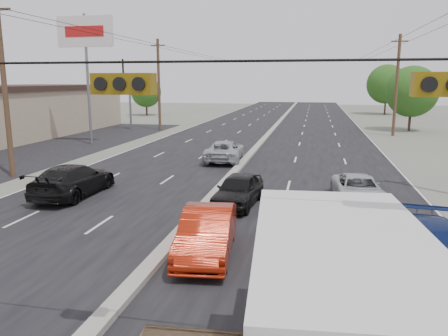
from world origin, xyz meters
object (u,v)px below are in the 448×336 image
at_px(box_truck, 333,321).
at_px(oncoming_near, 73,180).
at_px(utility_pole_right_c, 397,85).
at_px(red_sedan, 207,233).
at_px(queue_car_a, 238,190).
at_px(pole_sign_far, 130,91).
at_px(pole_sign_billboard, 85,40).
at_px(queue_car_b, 328,230).
at_px(utility_pole_left_c, 159,84).
at_px(utility_pole_left_b, 5,88).
at_px(tree_left_far, 146,92).
at_px(tree_right_mid, 412,92).
at_px(queue_car_c, 358,190).
at_px(queue_car_d, 432,252).
at_px(oncoming_far, 225,151).
at_px(tree_right_far, 387,84).

xyz_separation_m(box_truck, oncoming_near, (-11.72, 12.12, -0.98)).
xyz_separation_m(utility_pole_right_c, red_sedan, (-11.10, -34.01, -4.36)).
bearing_deg(queue_car_a, pole_sign_far, 127.39).
relative_size(pole_sign_billboard, queue_car_b, 2.38).
relative_size(utility_pole_left_c, pole_sign_billboard, 0.91).
distance_m(utility_pole_left_b, utility_pole_right_c, 35.36).
bearing_deg(pole_sign_far, oncoming_near, -71.74).
distance_m(utility_pole_right_c, box_truck, 41.13).
xyz_separation_m(tree_left_far, tree_right_mid, (37.00, -15.00, 0.62)).
relative_size(pole_sign_billboard, oncoming_near, 2.06).
bearing_deg(utility_pole_left_b, tree_left_far, 101.92).
bearing_deg(oncoming_near, utility_pole_right_c, -123.58).
height_order(pole_sign_billboard, queue_car_c, pole_sign_billboard).
relative_size(utility_pole_right_c, queue_car_d, 1.97).
bearing_deg(tree_left_far, pole_sign_far, -73.30).
height_order(pole_sign_billboard, queue_car_a, pole_sign_billboard).
bearing_deg(queue_car_a, oncoming_far, 110.54).
height_order(tree_right_far, queue_car_d, tree_right_far).
distance_m(utility_pole_left_b, pole_sign_billboard, 13.68).
bearing_deg(queue_car_b, queue_car_d, -29.75).
bearing_deg(tree_right_mid, red_sedan, -109.22).
relative_size(tree_right_mid, queue_car_b, 1.54).
xyz_separation_m(utility_pole_right_c, queue_car_d, (-4.48, -34.24, -4.37)).
distance_m(utility_pole_left_b, utility_pole_left_c, 25.00).
bearing_deg(queue_car_d, tree_left_far, 125.81).
bearing_deg(oncoming_near, queue_car_c, -172.89).
distance_m(utility_pole_left_b, tree_left_far, 46.01).
bearing_deg(red_sedan, box_truck, -66.40).
distance_m(box_truck, red_sedan, 7.33).
distance_m(tree_left_far, oncoming_near, 50.64).
distance_m(tree_right_far, red_sedan, 65.79).
height_order(pole_sign_billboard, queue_car_d, pole_sign_billboard).
bearing_deg(box_truck, red_sedan, 114.98).
height_order(red_sedan, oncoming_near, oncoming_near).
distance_m(utility_pole_left_c, utility_pole_right_c, 25.00).
relative_size(tree_right_mid, oncoming_far, 1.38).
relative_size(tree_right_mid, red_sedan, 1.58).
xyz_separation_m(utility_pole_left_b, tree_right_mid, (27.50, 30.00, -0.77)).
relative_size(red_sedan, queue_car_b, 0.98).
height_order(tree_right_mid, tree_right_far, tree_right_far).
height_order(queue_car_c, oncoming_near, oncoming_near).
xyz_separation_m(utility_pole_left_c, queue_car_c, (19.20, -26.68, -4.49)).
distance_m(pole_sign_billboard, queue_car_b, 29.93).
relative_size(pole_sign_billboard, tree_right_mid, 1.54).
bearing_deg(queue_car_a, queue_car_b, -46.37).
distance_m(pole_sign_billboard, oncoming_near, 19.71).
height_order(tree_left_far, queue_car_c, tree_left_far).
distance_m(box_truck, queue_car_d, 6.84).
bearing_deg(queue_car_b, queue_car_c, 69.40).
xyz_separation_m(pole_sign_far, queue_car_c, (22.70, -26.68, -3.79)).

